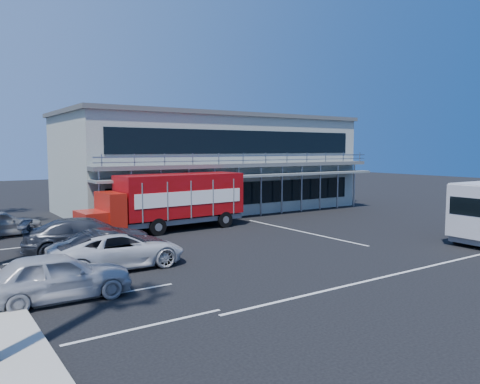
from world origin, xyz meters
TOP-DOWN VIEW (x-y plane):
  - ground at (0.00, 0.00)m, footprint 120.00×120.00m
  - building at (3.00, 14.94)m, footprint 22.40×12.00m
  - red_truck at (-4.00, 7.45)m, footprint 9.76×2.75m
  - parked_car_a at (-12.46, -2.00)m, footprint 4.56×1.97m
  - parked_car_b at (-9.50, 1.20)m, footprint 4.52×1.59m
  - parked_car_c at (-9.50, 0.80)m, footprint 5.28×2.49m
  - parked_car_d at (-9.73, 4.00)m, footprint 6.00×3.82m

SIDE VIEW (x-z plane):
  - ground at x=0.00m, z-range 0.00..0.00m
  - parked_car_c at x=-9.50m, z-range 0.00..1.46m
  - parked_car_b at x=-9.50m, z-range 0.00..1.49m
  - parked_car_a at x=-12.46m, z-range 0.00..1.53m
  - parked_car_d at x=-9.73m, z-range 0.00..1.62m
  - red_truck at x=-4.00m, z-range 0.16..3.41m
  - building at x=3.00m, z-range 0.01..7.31m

